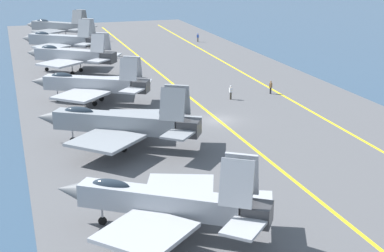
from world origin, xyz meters
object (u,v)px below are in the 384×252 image
at_px(parked_jet_sixth, 71,55).
at_px(parked_jet_seventh, 61,40).
at_px(parked_jet_third, 164,202).
at_px(crew_white_vest, 231,92).
at_px(parked_jet_fifth, 91,84).
at_px(crew_blue_vest, 198,37).
at_px(parked_jet_eighth, 58,27).
at_px(parked_jet_fourth, 119,123).
at_px(crew_brown_vest, 271,87).

relative_size(parked_jet_sixth, parked_jet_seventh, 0.96).
height_order(parked_jet_third, crew_white_vest, parked_jet_third).
xyz_separation_m(parked_jet_third, parked_jet_sixth, (55.08, -0.04, 0.37)).
height_order(parked_jet_seventh, crew_white_vest, parked_jet_seventh).
bearing_deg(parked_jet_third, parked_jet_fifth, -0.58).
distance_m(parked_jet_sixth, crew_blue_vest, 35.82).
xyz_separation_m(parked_jet_third, parked_jet_eighth, (90.30, -1.46, 0.15)).
bearing_deg(parked_jet_fourth, parked_jet_sixth, 0.74).
bearing_deg(crew_brown_vest, parked_jet_fifth, 84.05).
relative_size(parked_jet_fourth, parked_jet_fifth, 1.07).
bearing_deg(crew_blue_vest, parked_jet_third, 160.19).
bearing_deg(crew_white_vest, crew_blue_vest, -12.93).
bearing_deg(parked_jet_third, parked_jet_sixth, -0.04).
xyz_separation_m(parked_jet_fourth, parked_jet_sixth, (36.24, 0.47, 0.26)).
height_order(parked_jet_third, parked_jet_eighth, parked_jet_third).
relative_size(parked_jet_fourth, parked_jet_sixth, 1.12).
bearing_deg(crew_brown_vest, parked_jet_seventh, 31.24).
xyz_separation_m(parked_jet_third, parked_jet_seventh, (72.72, -0.22, 0.03)).
distance_m(parked_jet_fifth, crew_white_vest, 17.70).
height_order(crew_brown_vest, crew_white_vest, crew_white_vest).
distance_m(parked_jet_fourth, parked_jet_sixth, 36.24).
bearing_deg(parked_jet_fourth, crew_white_vest, -50.97).
bearing_deg(parked_jet_eighth, parked_jet_seventh, 175.96).
bearing_deg(parked_jet_seventh, crew_blue_vest, -80.20).
height_order(crew_blue_vest, crew_brown_vest, crew_brown_vest).
xyz_separation_m(parked_jet_fourth, parked_jet_fifth, (17.47, 0.14, -0.05)).
height_order(parked_jet_sixth, parked_jet_seventh, parked_jet_seventh).
bearing_deg(parked_jet_fifth, crew_brown_vest, -95.95).
relative_size(parked_jet_eighth, crew_blue_vest, 8.38).
height_order(parked_jet_sixth, crew_white_vest, parked_jet_sixth).
bearing_deg(parked_jet_eighth, crew_white_vest, -164.30).
distance_m(parked_jet_third, crew_blue_vest, 82.39).
relative_size(parked_jet_seventh, crew_brown_vest, 8.60).
relative_size(parked_jet_fifth, parked_jet_eighth, 1.04).
height_order(parked_jet_fifth, crew_white_vest, parked_jet_fifth).
distance_m(parked_jet_fourth, crew_brown_vest, 27.75).
relative_size(parked_jet_fifth, parked_jet_sixth, 1.05).
relative_size(parked_jet_third, parked_jet_sixth, 1.03).
bearing_deg(parked_jet_fifth, crew_blue_vest, -33.78).
distance_m(parked_jet_fifth, parked_jet_eighth, 54.00).
distance_m(parked_jet_third, crew_white_vest, 37.21).
relative_size(parked_jet_fifth, parked_jet_seventh, 1.01).
relative_size(parked_jet_third, crew_brown_vest, 8.51).
height_order(parked_jet_fourth, crew_blue_vest, parked_jet_fourth).
bearing_deg(crew_blue_vest, parked_jet_fourth, 154.95).
height_order(parked_jet_seventh, crew_blue_vest, parked_jet_seventh).
xyz_separation_m(parked_jet_third, crew_blue_vest, (77.50, -27.92, -1.42)).
distance_m(parked_jet_sixth, parked_jet_eighth, 35.25).
bearing_deg(parked_jet_eighth, crew_blue_vest, -115.81).
bearing_deg(crew_brown_vest, parked_jet_eighth, 21.58).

